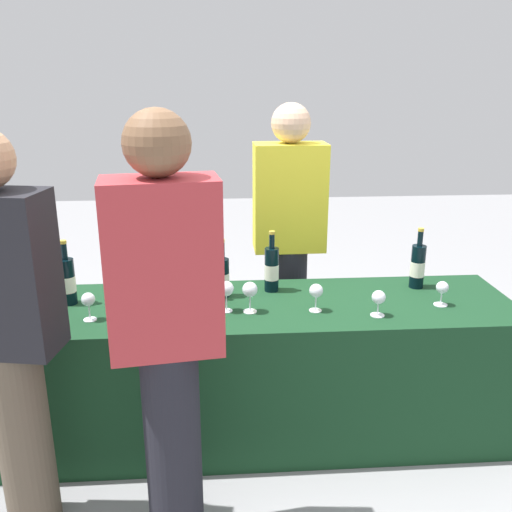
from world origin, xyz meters
The scene contains 16 objects.
ground_plane centered at (0.00, 0.00, 0.00)m, with size 12.00×12.00×0.00m, color gray.
tasting_table centered at (0.00, 0.00, 0.37)m, with size 2.58×0.67×0.74m, color #14381E.
wine_bottle_0 centered at (-0.92, 0.07, 0.86)m, with size 0.08×0.08×0.33m.
wine_bottle_1 centered at (-0.27, 0.07, 0.85)m, with size 0.07×0.07×0.33m.
wine_bottle_2 centered at (-0.16, 0.11, 0.84)m, with size 0.07×0.07×0.31m.
wine_bottle_3 centered at (0.09, 0.18, 0.86)m, with size 0.08×0.08×0.32m.
wine_bottle_4 centered at (0.87, 0.17, 0.86)m, with size 0.08×0.08×0.33m.
wine_glass_0 centered at (-0.78, -0.14, 0.83)m, with size 0.06×0.06×0.13m.
wine_glass_1 centered at (-0.15, -0.08, 0.85)m, with size 0.07×0.07×0.15m.
wine_glass_2 centered at (-0.04, -0.10, 0.85)m, with size 0.07×0.07×0.15m.
wine_glass_3 centered at (0.28, -0.11, 0.83)m, with size 0.07×0.07×0.14m.
wine_glass_4 centered at (0.56, -0.18, 0.82)m, with size 0.07×0.07×0.13m.
wine_glass_5 centered at (0.91, -0.08, 0.82)m, with size 0.07×0.07×0.12m.
server_pouring centered at (0.24, 0.61, 0.91)m, with size 0.42×0.23×1.68m.
guest_0 centered at (-0.98, -0.56, 0.90)m, with size 0.42×0.28×1.65m.
guest_1 centered at (-0.37, -0.67, 0.94)m, with size 0.43×0.27×1.72m.
Camera 1 is at (-0.18, -2.52, 1.80)m, focal length 38.62 mm.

